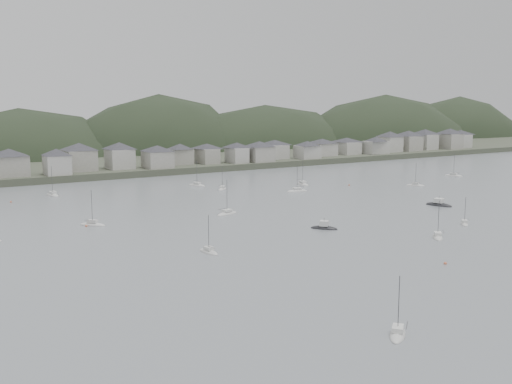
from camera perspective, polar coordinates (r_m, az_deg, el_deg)
ground at (r=129.41m, az=17.81°, el=-6.95°), size 900.00×900.00×0.00m
far_shore_land at (r=388.71m, az=-17.28°, el=3.55°), size 900.00×250.00×3.00m
forested_ridge at (r=366.71m, az=-15.46°, el=1.33°), size 851.55×103.94×102.57m
waterfront_town at (r=302.56m, az=-2.59°, el=3.92°), size 451.48×28.46×12.92m
moored_fleet at (r=176.23m, az=-8.53°, el=-2.44°), size 255.26×176.47×12.21m
motor_launch_near at (r=204.01m, az=16.94°, el=-1.17°), size 5.66×9.53×4.13m
motor_launch_far at (r=161.36m, az=6.47°, el=-3.39°), size 6.73×7.33×3.77m
mooring_buoys at (r=163.89m, az=-0.54°, el=-3.20°), size 151.34×129.74×0.70m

